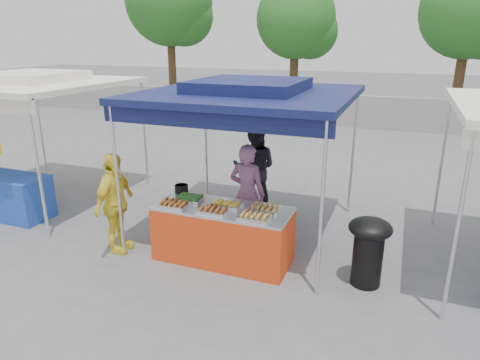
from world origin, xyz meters
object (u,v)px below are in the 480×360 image
(vendor_woman, at_px, (247,194))
(wok_burner, at_px, (369,246))
(vendor_table, at_px, (223,234))
(cooking_pot, at_px, (181,189))
(customer_person, at_px, (115,203))
(helper_man, at_px, (254,169))

(vendor_woman, bearing_deg, wok_burner, 163.75)
(wok_burner, distance_m, vendor_woman, 2.09)
(vendor_table, distance_m, cooking_pot, 1.05)
(wok_burner, height_order, customer_person, customer_person)
(vendor_table, height_order, vendor_woman, vendor_woman)
(wok_burner, xyz_separation_m, helper_man, (-2.26, 1.87, 0.30))
(cooking_pot, xyz_separation_m, helper_man, (0.66, 1.60, -0.05))
(helper_man, bearing_deg, customer_person, 48.47)
(vendor_table, xyz_separation_m, helper_man, (-0.20, 1.95, 0.44))
(cooking_pot, relative_size, customer_person, 0.13)
(wok_burner, xyz_separation_m, customer_person, (-3.72, -0.40, 0.22))
(vendor_table, distance_m, wok_burner, 2.07)
(helper_man, bearing_deg, wok_burner, 131.55)
(cooking_pot, xyz_separation_m, wok_burner, (2.93, -0.27, -0.34))
(cooking_pot, relative_size, helper_man, 0.12)
(cooking_pot, distance_m, vendor_woman, 1.05)
(cooking_pot, distance_m, wok_burner, 2.96)
(cooking_pot, bearing_deg, wok_burner, -5.20)
(cooking_pot, bearing_deg, helper_man, 67.47)
(vendor_table, height_order, customer_person, customer_person)
(vendor_table, bearing_deg, vendor_woman, 82.34)
(vendor_table, bearing_deg, cooking_pot, 157.91)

